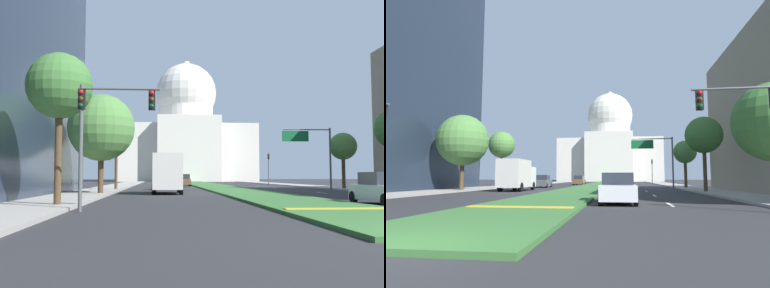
# 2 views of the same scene
# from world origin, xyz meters

# --- Properties ---
(ground_plane) EXTENTS (260.00, 260.00, 0.00)m
(ground_plane) POSITION_xyz_m (0.00, 57.32, 0.00)
(ground_plane) COLOR #2B2B2D
(grass_median) EXTENTS (5.10, 103.17, 0.14)m
(grass_median) POSITION_xyz_m (0.00, 51.59, 0.07)
(grass_median) COLOR #386B33
(grass_median) RESTS_ON ground_plane
(median_curb_nose) EXTENTS (4.59, 0.50, 0.04)m
(median_curb_nose) POSITION_xyz_m (0.00, 7.94, 0.16)
(median_curb_nose) COLOR gold
(median_curb_nose) RESTS_ON grass_median
(lane_dashes_right) EXTENTS (0.16, 44.51, 0.01)m
(lane_dashes_right) POSITION_xyz_m (6.74, 31.70, 0.00)
(lane_dashes_right) COLOR silver
(lane_dashes_right) RESTS_ON ground_plane
(sidewalk_left) EXTENTS (4.00, 103.17, 0.15)m
(sidewalk_left) POSITION_xyz_m (-12.92, 45.85, 0.07)
(sidewalk_left) COLOR #9E9991
(sidewalk_left) RESTS_ON ground_plane
(sidewalk_right) EXTENTS (4.00, 103.17, 0.15)m
(sidewalk_right) POSITION_xyz_m (12.92, 45.85, 0.07)
(sidewalk_right) COLOR #9E9991
(sidewalk_right) RESTS_ON ground_plane
(capitol_building) EXTENTS (36.03, 27.73, 33.65)m
(capitol_building) POSITION_xyz_m (0.00, 113.91, 12.41)
(capitol_building) COLOR silver
(capitol_building) RESTS_ON ground_plane
(traffic_light_near_right) EXTENTS (3.34, 0.35, 5.20)m
(traffic_light_near_right) POSITION_xyz_m (9.58, 8.29, 3.80)
(traffic_light_near_right) COLOR #515456
(traffic_light_near_right) RESTS_ON ground_plane
(traffic_light_far_right) EXTENTS (0.28, 0.35, 5.20)m
(traffic_light_far_right) POSITION_xyz_m (10.42, 62.18, 3.31)
(traffic_light_far_right) COLOR #515456
(traffic_light_far_right) RESTS_ON ground_plane
(overhead_guide_sign) EXTENTS (5.22, 0.20, 6.50)m
(overhead_guide_sign) POSITION_xyz_m (8.73, 36.17, 4.63)
(overhead_guide_sign) COLOR #515456
(overhead_guide_sign) RESTS_ON ground_plane
(street_tree_left_mid) EXTENTS (5.17, 5.17, 7.75)m
(street_tree_left_mid) POSITION_xyz_m (-11.73, 25.20, 5.15)
(street_tree_left_mid) COLOR #4C3823
(street_tree_left_mid) RESTS_ON ground_plane
(street_tree_right_mid) EXTENTS (3.36, 3.36, 6.94)m
(street_tree_right_mid) POSITION_xyz_m (11.75, 25.05, 5.22)
(street_tree_right_mid) COLOR #4C3823
(street_tree_right_mid) RESTS_ON ground_plane
(street_tree_left_far) EXTENTS (3.51, 3.51, 7.48)m
(street_tree_left_far) POSITION_xyz_m (-11.56, 35.37, 5.70)
(street_tree_left_far) COLOR #4C3823
(street_tree_left_far) RESTS_ON ground_plane
(street_tree_right_far) EXTENTS (2.89, 2.89, 6.05)m
(street_tree_right_far) POSITION_xyz_m (12.24, 36.73, 4.55)
(street_tree_right_far) COLOR #4C3823
(street_tree_right_far) RESTS_ON ground_plane
(sedan_lead_stopped) EXTENTS (2.01, 4.25, 1.65)m
(sedan_lead_stopped) POSITION_xyz_m (4.05, 12.35, 0.78)
(sedan_lead_stopped) COLOR silver
(sedan_lead_stopped) RESTS_ON ground_plane
(sedan_midblock) EXTENTS (1.95, 4.33, 1.73)m
(sedan_midblock) POSITION_xyz_m (-6.60, 38.46, 0.81)
(sedan_midblock) COLOR #4C5156
(sedan_midblock) RESTS_ON ground_plane
(sedan_distant) EXTENTS (1.95, 4.67, 1.71)m
(sedan_distant) POSITION_xyz_m (-3.77, 55.09, 0.80)
(sedan_distant) COLOR brown
(sedan_distant) RESTS_ON ground_plane
(box_truck_delivery) EXTENTS (2.40, 6.40, 3.20)m
(box_truck_delivery) POSITION_xyz_m (-6.62, 27.17, 1.68)
(box_truck_delivery) COLOR silver
(box_truck_delivery) RESTS_ON ground_plane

